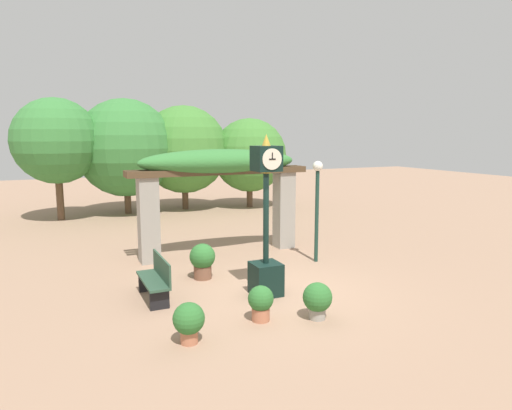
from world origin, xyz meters
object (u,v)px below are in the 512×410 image
at_px(potted_plant_near_left, 261,302).
at_px(potted_plant_far_left, 317,299).
at_px(lamp_post, 317,195).
at_px(park_bench, 156,279).
at_px(pedestal_clock, 266,232).
at_px(potted_plant_far_right, 189,321).
at_px(potted_plant_near_right, 202,259).

distance_m(potted_plant_near_left, potted_plant_far_left, 1.04).
xyz_separation_m(potted_plant_far_left, lamp_post, (2.04, 3.32, 1.42)).
bearing_deg(lamp_post, park_bench, -166.56).
xyz_separation_m(potted_plant_near_left, potted_plant_far_left, (0.98, -0.36, 0.02)).
height_order(potted_plant_near_left, potted_plant_far_left, potted_plant_far_left).
distance_m(pedestal_clock, park_bench, 2.46).
xyz_separation_m(potted_plant_far_right, park_bench, (-0.05, 2.22, 0.05)).
height_order(potted_plant_near_right, potted_plant_far_right, potted_plant_near_right).
height_order(potted_plant_near_right, potted_plant_far_left, potted_plant_near_right).
height_order(potted_plant_far_left, potted_plant_far_right, potted_plant_far_left).
height_order(park_bench, lamp_post, lamp_post).
distance_m(potted_plant_far_right, lamp_post, 5.73).
distance_m(park_bench, lamp_post, 4.84).
bearing_deg(pedestal_clock, potted_plant_far_left, -79.03).
xyz_separation_m(potted_plant_near_right, lamp_post, (3.22, 0.15, 1.34)).
bearing_deg(pedestal_clock, potted_plant_near_left, -119.57).
distance_m(potted_plant_far_right, park_bench, 2.22).
xyz_separation_m(potted_plant_near_left, park_bench, (-1.50, 1.87, 0.07)).
relative_size(potted_plant_near_left, park_bench, 0.46).
xyz_separation_m(potted_plant_near_left, potted_plant_far_right, (-1.45, -0.35, 0.03)).
bearing_deg(potted_plant_near_left, potted_plant_far_right, -166.57).
distance_m(potted_plant_near_left, potted_plant_near_right, 2.81).
relative_size(pedestal_clock, potted_plant_far_right, 4.95).
bearing_deg(potted_plant_far_right, potted_plant_near_right, 68.38).
distance_m(pedestal_clock, potted_plant_near_left, 1.69).
bearing_deg(park_bench, potted_plant_far_right, 1.29).
distance_m(potted_plant_near_left, park_bench, 2.40).
bearing_deg(lamp_post, potted_plant_near_left, -135.62).
bearing_deg(potted_plant_far_right, pedestal_clock, 35.91).
distance_m(potted_plant_near_left, potted_plant_far_right, 1.49).
distance_m(potted_plant_near_right, potted_plant_far_left, 3.38).
xyz_separation_m(potted_plant_near_left, potted_plant_near_right, (-0.20, 2.80, 0.10)).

